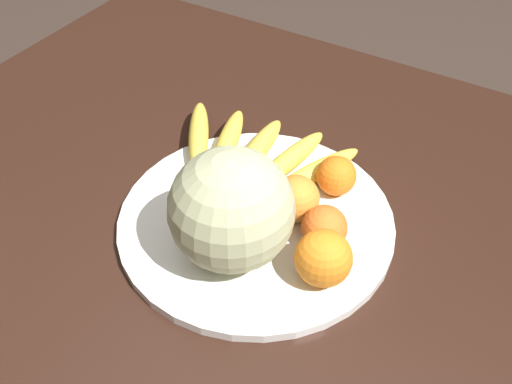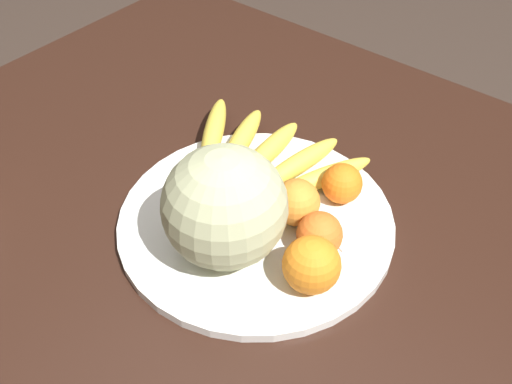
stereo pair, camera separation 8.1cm
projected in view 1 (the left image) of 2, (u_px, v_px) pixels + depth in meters
kitchen_table at (233, 282)px, 0.89m from camera, size 1.29×1.14×0.72m
fruit_bowl at (256, 221)px, 0.85m from camera, size 0.39×0.39×0.01m
melon at (231, 210)px, 0.75m from camera, size 0.16×0.16×0.16m
banana_bunch at (254, 151)px, 0.93m from camera, size 0.31×0.19×0.03m
orange_front_left at (336, 176)px, 0.87m from camera, size 0.06×0.06×0.06m
orange_front_right at (324, 228)px, 0.79m from camera, size 0.06×0.06×0.06m
orange_mid_center at (296, 198)px, 0.83m from camera, size 0.07×0.07×0.07m
orange_back_left at (322, 260)px, 0.74m from camera, size 0.07×0.07×0.07m
produce_tag at (332, 220)px, 0.84m from camera, size 0.09×0.06×0.00m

